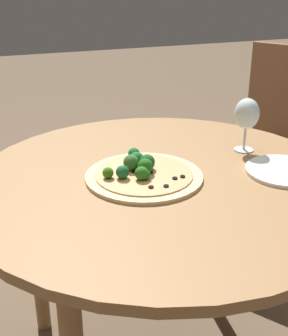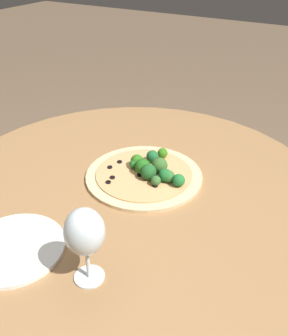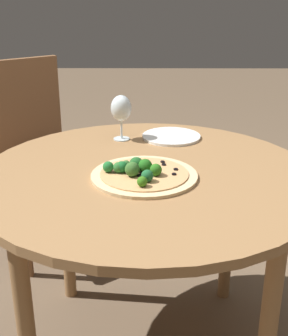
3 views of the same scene
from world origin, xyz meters
The scene contains 5 objects.
dining_table centered at (0.00, 0.00, 0.63)m, with size 1.06×1.06×0.71m.
chair centered at (-0.54, 0.76, 0.50)m, with size 0.56×0.56×0.93m.
pizza centered at (-0.02, -0.05, 0.72)m, with size 0.32×0.32×0.06m.
wine_glass centered at (-0.10, 0.32, 0.83)m, with size 0.08×0.08×0.17m.
plate_near centered at (0.09, 0.34, 0.72)m, with size 0.22×0.22×0.01m.
Camera 1 is at (1.08, -0.44, 1.25)m, focal length 50.00 mm.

